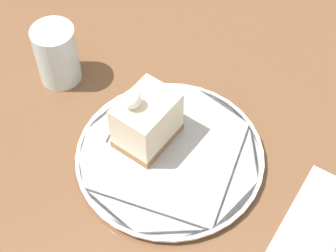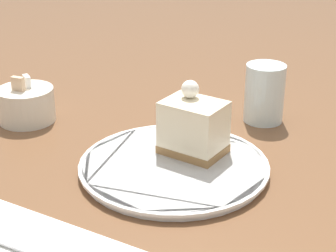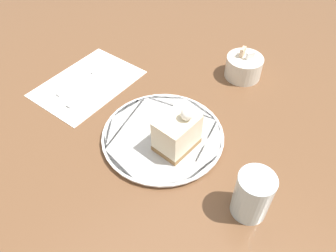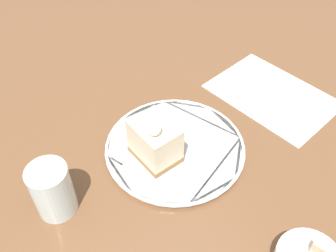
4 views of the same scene
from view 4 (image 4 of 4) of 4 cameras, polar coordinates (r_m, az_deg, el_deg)
ground_plane at (r=0.67m, az=0.45°, el=-4.04°), size 4.00×4.00×0.00m
plate at (r=0.67m, az=1.10°, el=-3.39°), size 0.25×0.25×0.01m
cake_slice at (r=0.62m, az=-1.87°, el=-2.47°), size 0.07×0.09×0.10m
napkin at (r=0.81m, az=15.59°, el=4.61°), size 0.21×0.27×0.00m
fork at (r=0.82m, az=17.41°, el=5.05°), size 0.05×0.15×0.00m
knife at (r=0.80m, az=13.67°, el=4.61°), size 0.05×0.17×0.00m
drinking_glass at (r=0.59m, az=-17.04°, el=-9.66°), size 0.06×0.06×0.09m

